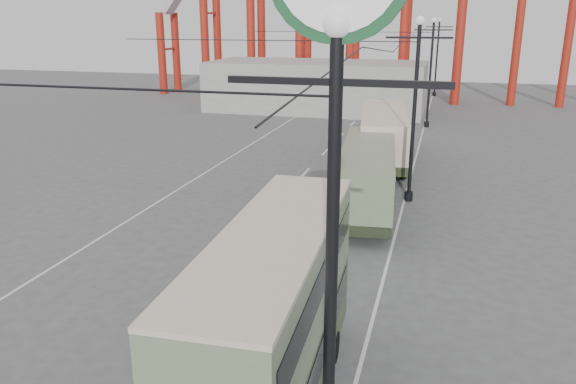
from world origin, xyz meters
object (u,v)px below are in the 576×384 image
(double_decker_bus, at_px, (275,315))
(single_decker_cream, at_px, (383,134))
(pedestrian, at_px, (284,235))
(single_decker_green, at_px, (367,174))
(lamp_post_near, at_px, (335,114))

(double_decker_bus, bearing_deg, single_decker_cream, 88.55)
(pedestrian, bearing_deg, single_decker_green, -108.09)
(double_decker_bus, height_order, pedestrian, double_decker_bus)
(lamp_post_near, relative_size, pedestrian, 5.52)
(lamp_post_near, relative_size, double_decker_bus, 1.21)
(single_decker_green, distance_m, single_decker_cream, 9.51)
(lamp_post_near, relative_size, single_decker_green, 0.95)
(single_decker_green, bearing_deg, pedestrian, -113.39)
(lamp_post_near, distance_m, single_decker_cream, 29.40)
(lamp_post_near, distance_m, double_decker_bus, 6.35)
(lamp_post_near, distance_m, single_decker_green, 20.25)
(lamp_post_near, bearing_deg, double_decker_bus, 121.03)
(lamp_post_near, height_order, pedestrian, lamp_post_near)
(double_decker_bus, xyz_separation_m, single_decker_green, (-0.11, 16.09, -0.88))
(single_decker_cream, distance_m, pedestrian, 16.80)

